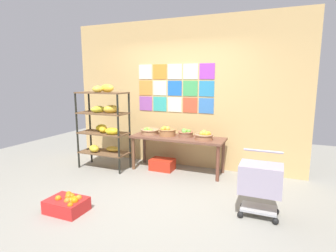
# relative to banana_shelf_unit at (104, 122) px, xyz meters

# --- Properties ---
(ground) EXTENTS (9.17, 9.17, 0.00)m
(ground) POSITION_rel_banana_shelf_unit_xyz_m (1.28, -0.81, -0.92)
(ground) COLOR gray
(back_wall_with_art) EXTENTS (4.72, 0.07, 2.87)m
(back_wall_with_art) POSITION_rel_banana_shelf_unit_xyz_m (1.27, 0.81, 0.52)
(back_wall_with_art) COLOR tan
(back_wall_with_art) RESTS_ON ground
(banana_shelf_unit) EXTENTS (0.97, 0.51, 1.63)m
(banana_shelf_unit) POSITION_rel_banana_shelf_unit_xyz_m (0.00, 0.00, 0.00)
(banana_shelf_unit) COLOR black
(banana_shelf_unit) RESTS_ON ground
(display_table) EXTENTS (1.76, 0.58, 0.66)m
(display_table) POSITION_rel_banana_shelf_unit_xyz_m (1.37, 0.38, -0.34)
(display_table) COLOR brown
(display_table) RESTS_ON ground
(fruit_basket_right) EXTENTS (0.32, 0.32, 0.19)m
(fruit_basket_right) POSITION_rel_banana_shelf_unit_xyz_m (1.15, 0.41, -0.18)
(fruit_basket_right) COLOR #A76E40
(fruit_basket_right) RESTS_ON display_table
(fruit_basket_centre) EXTENTS (0.33, 0.33, 0.18)m
(fruit_basket_centre) POSITION_rel_banana_shelf_unit_xyz_m (1.89, 0.34, -0.18)
(fruit_basket_centre) COLOR #A66C49
(fruit_basket_centre) RESTS_ON display_table
(fruit_basket_back_right) EXTENTS (0.36, 0.36, 0.12)m
(fruit_basket_back_right) POSITION_rel_banana_shelf_unit_xyz_m (0.77, 0.43, -0.20)
(fruit_basket_back_right) COLOR #AC7D56
(fruit_basket_back_right) RESTS_ON display_table
(fruit_basket_back_left) EXTENTS (0.29, 0.29, 0.15)m
(fruit_basket_back_left) POSITION_rel_banana_shelf_unit_xyz_m (1.50, 0.46, -0.19)
(fruit_basket_back_left) COLOR #906145
(fruit_basket_back_left) RESTS_ON display_table
(produce_crate_under_table) EXTENTS (0.45, 0.31, 0.21)m
(produce_crate_under_table) POSITION_rel_banana_shelf_unit_xyz_m (1.08, 0.34, -0.81)
(produce_crate_under_table) COLOR red
(produce_crate_under_table) RESTS_ON ground
(orange_crate_foreground) EXTENTS (0.50, 0.37, 0.24)m
(orange_crate_foreground) POSITION_rel_banana_shelf_unit_xyz_m (0.60, -1.68, -0.82)
(orange_crate_foreground) COLOR red
(orange_crate_foreground) RESTS_ON ground
(shopping_cart) EXTENTS (0.51, 0.41, 0.82)m
(shopping_cart) POSITION_rel_banana_shelf_unit_xyz_m (2.94, -0.83, -0.45)
(shopping_cart) COLOR black
(shopping_cart) RESTS_ON ground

